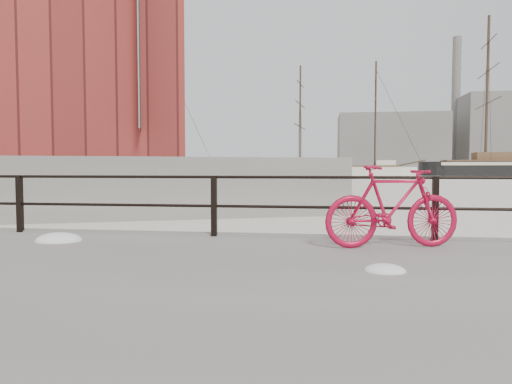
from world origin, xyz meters
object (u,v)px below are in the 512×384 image
at_px(schooner_left, 138,177).
at_px(workboat_near, 87,184).
at_px(bicycle, 392,207).
at_px(schooner_mid, 336,176).
at_px(workboat_far, 21,181).

bearing_deg(schooner_left, workboat_near, -85.42).
xyz_separation_m(bicycle, schooner_left, (-31.87, 67.98, -0.93)).
distance_m(bicycle, schooner_mid, 80.64).
height_order(bicycle, schooner_mid, schooner_mid).
relative_size(schooner_mid, workboat_far, 2.94).
bearing_deg(workboat_near, workboat_far, 120.62).
height_order(schooner_left, workboat_far, schooner_left).
height_order(workboat_near, workboat_far, same).
height_order(schooner_left, workboat_near, schooner_left).
relative_size(schooner_mid, schooner_left, 1.18).
bearing_deg(schooner_mid, workboat_far, -125.95).
distance_m(schooner_left, workboat_near, 37.31).
bearing_deg(schooner_left, workboat_far, -106.58).
bearing_deg(workboat_near, bicycle, -80.32).
height_order(schooner_mid, schooner_left, schooner_mid).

